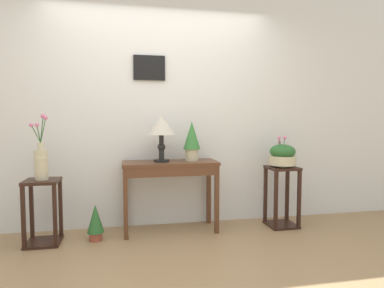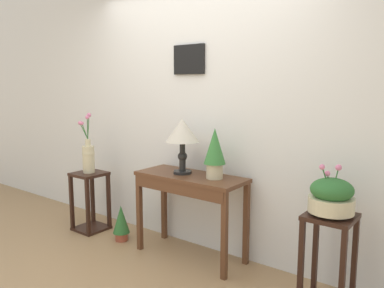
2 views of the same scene
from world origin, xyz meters
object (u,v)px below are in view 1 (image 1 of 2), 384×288
object	(u,v)px
console_table	(170,173)
table_lamp	(161,128)
planter_bowl_wide_right	(283,155)
pedestal_stand_right	(282,197)
potted_plant_floor	(95,221)
potted_plant_on_console	(192,139)
flower_vase_tall_left	(41,160)
pedestal_stand_left	(43,212)

from	to	relation	value
console_table	table_lamp	size ratio (longest dim) A/B	2.04
console_table	planter_bowl_wide_right	size ratio (longest dim) A/B	2.92
pedestal_stand_right	potted_plant_floor	size ratio (longest dim) A/B	1.87
pedestal_stand_right	potted_plant_on_console	bearing A→B (deg)	174.05
table_lamp	console_table	bearing A→B (deg)	-13.24
table_lamp	potted_plant_on_console	distance (m)	0.37
potted_plant_floor	flower_vase_tall_left	bearing A→B (deg)	179.39
pedestal_stand_right	potted_plant_floor	bearing A→B (deg)	-178.53
pedestal_stand_right	planter_bowl_wide_right	size ratio (longest dim) A/B	1.97
table_lamp	pedestal_stand_left	xyz separation A→B (m)	(-1.18, -0.13, -0.82)
table_lamp	pedestal_stand_left	distance (m)	1.45
pedestal_stand_left	potted_plant_on_console	bearing A→B (deg)	5.77
console_table	planter_bowl_wide_right	world-z (taller)	planter_bowl_wide_right
pedestal_stand_left	flower_vase_tall_left	distance (m)	0.51
potted_plant_on_console	potted_plant_floor	bearing A→B (deg)	-171.13
console_table	pedestal_stand_right	xyz separation A→B (m)	(1.28, -0.06, -0.31)
potted_plant_on_console	potted_plant_floor	xyz separation A→B (m)	(-1.03, -0.16, -0.82)
potted_plant_on_console	flower_vase_tall_left	bearing A→B (deg)	-174.19
potted_plant_on_console	pedestal_stand_right	bearing A→B (deg)	-5.95
pedestal_stand_left	potted_plant_floor	world-z (taller)	pedestal_stand_left
potted_plant_floor	potted_plant_on_console	bearing A→B (deg)	8.87
console_table	table_lamp	world-z (taller)	table_lamp
console_table	flower_vase_tall_left	bearing A→B (deg)	-174.98
planter_bowl_wide_right	potted_plant_floor	distance (m)	2.16
flower_vase_tall_left	potted_plant_floor	distance (m)	0.80
pedestal_stand_left	pedestal_stand_right	bearing A→B (deg)	1.04
pedestal_stand_left	potted_plant_floor	bearing A→B (deg)	-0.75
table_lamp	flower_vase_tall_left	world-z (taller)	flower_vase_tall_left
planter_bowl_wide_right	console_table	bearing A→B (deg)	177.10
potted_plant_on_console	planter_bowl_wide_right	xyz separation A→B (m)	(1.03, -0.11, -0.19)
pedestal_stand_left	potted_plant_floor	xyz separation A→B (m)	(0.50, -0.01, -0.12)
planter_bowl_wide_right	potted_plant_floor	size ratio (longest dim) A/B	0.95
planter_bowl_wide_right	potted_plant_floor	xyz separation A→B (m)	(-2.07, -0.05, -0.62)
potted_plant_floor	planter_bowl_wide_right	bearing A→B (deg)	1.47
planter_bowl_wide_right	pedestal_stand_right	bearing A→B (deg)	2.33
planter_bowl_wide_right	potted_plant_floor	bearing A→B (deg)	-178.53
potted_plant_on_console	planter_bowl_wide_right	size ratio (longest dim) A/B	1.25
table_lamp	pedestal_stand_right	size ratio (longest dim) A/B	0.72
planter_bowl_wide_right	flower_vase_tall_left	bearing A→B (deg)	-178.93
console_table	potted_plant_floor	xyz separation A→B (m)	(-0.78, -0.12, -0.45)
console_table	potted_plant_on_console	size ratio (longest dim) A/B	2.34
table_lamp	potted_plant_floor	bearing A→B (deg)	-168.43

